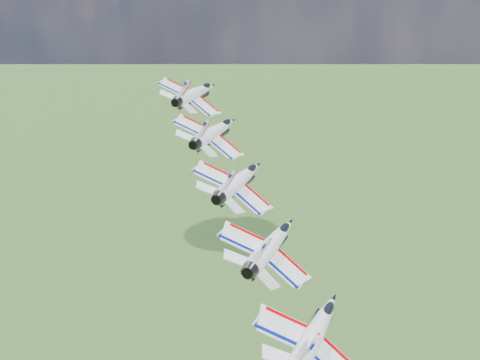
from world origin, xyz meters
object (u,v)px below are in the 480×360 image
at_px(jet_0, 196,93).
at_px(jet_2, 240,180).
at_px(jet_4, 316,331).
at_px(jet_1, 215,131).
at_px(jet_3, 272,244).

relative_size(jet_0, jet_2, 1.00).
relative_size(jet_2, jet_4, 1.00).
relative_size(jet_1, jet_2, 1.00).
distance_m(jet_0, jet_4, 49.74).
xyz_separation_m(jet_1, jet_4, (22.80, -28.61, -7.30)).
bearing_deg(jet_4, jet_2, 127.20).
relative_size(jet_1, jet_3, 1.00).
distance_m(jet_0, jet_2, 24.87).
xyz_separation_m(jet_1, jet_3, (15.20, -19.07, -4.87)).
xyz_separation_m(jet_2, jet_4, (15.20, -19.07, -4.87)).
relative_size(jet_0, jet_1, 1.00).
height_order(jet_0, jet_1, jet_0).
bearing_deg(jet_2, jet_0, 127.20).
height_order(jet_3, jet_4, jet_3).
xyz_separation_m(jet_0, jet_4, (30.40, -38.15, -9.73)).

